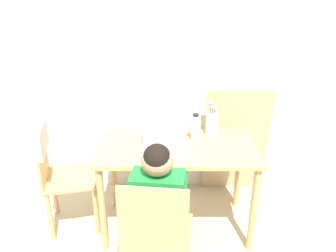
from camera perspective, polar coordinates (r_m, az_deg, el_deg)
wall_back at (r=2.88m, az=-0.62°, el=11.61°), size 6.40×0.05×2.50m
dining_table at (r=2.49m, az=1.74°, el=-5.54°), size 1.18×0.64×0.73m
chair_occupied at (r=2.03m, az=-1.89°, el=-18.89°), size 0.44×0.44×0.88m
chair_spare at (r=2.66m, az=-19.37°, el=-5.71°), size 0.51×0.48×0.89m
person_seated at (r=2.00m, az=-1.46°, el=-12.46°), size 0.36×0.45×1.04m
laptop at (r=2.36m, az=-0.20°, el=-2.75°), size 0.37×0.31×0.26m
flower_vase at (r=2.60m, az=7.75°, el=0.60°), size 0.10×0.10×0.28m
water_bottle at (r=2.49m, az=4.89°, el=-0.33°), size 0.07×0.07×0.22m
cardboard_panel at (r=3.05m, az=11.81°, el=-2.84°), size 0.58×0.16×1.03m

